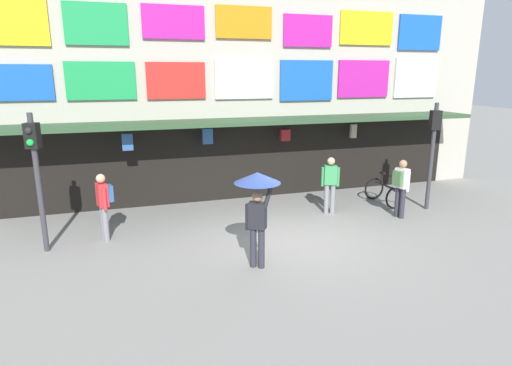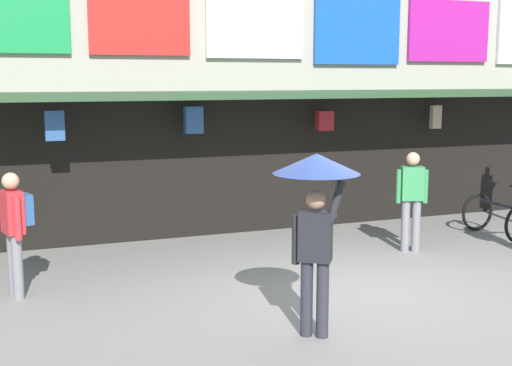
{
  "view_description": "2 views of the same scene",
  "coord_description": "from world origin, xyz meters",
  "views": [
    {
      "loc": [
        -3.81,
        -9.25,
        4.02
      ],
      "look_at": [
        -0.51,
        1.14,
        1.23
      ],
      "focal_mm": 30.14,
      "sensor_mm": 36.0,
      "label": 1
    },
    {
      "loc": [
        -4.39,
        -7.73,
        2.89
      ],
      "look_at": [
        -0.76,
        1.91,
        1.27
      ],
      "focal_mm": 47.05,
      "sensor_mm": 36.0,
      "label": 2
    }
  ],
  "objects": [
    {
      "name": "pedestrian_with_umbrella",
      "position": [
        -1.23,
        -1.2,
        1.64
      ],
      "size": [
        0.96,
        0.96,
        2.08
      ],
      "color": "#2D2D38",
      "rests_on": "ground"
    },
    {
      "name": "shopfront",
      "position": [
        0.0,
        4.57,
        3.96
      ],
      "size": [
        18.0,
        2.6,
        8.0
      ],
      "color": "#B2AD9E",
      "rests_on": "ground"
    },
    {
      "name": "pedestrian_in_green",
      "position": [
        -4.32,
        1.43,
        0.98
      ],
      "size": [
        0.42,
        0.51,
        1.68
      ],
      "color": "gray",
      "rests_on": "ground"
    },
    {
      "name": "ground_plane",
      "position": [
        0.0,
        0.0,
        0.0
      ],
      "size": [
        80.0,
        80.0,
        0.0
      ],
      "primitive_type": "plane",
      "color": "gray"
    },
    {
      "name": "bicycle_parked",
      "position": [
        4.0,
        1.94,
        0.39
      ],
      "size": [
        0.77,
        1.19,
        1.05
      ],
      "color": "black",
      "rests_on": "ground"
    },
    {
      "name": "pedestrian_in_purple",
      "position": [
        1.91,
        1.63,
        0.95
      ],
      "size": [
        0.5,
        0.33,
        1.68
      ],
      "color": "gray",
      "rests_on": "ground"
    }
  ]
}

